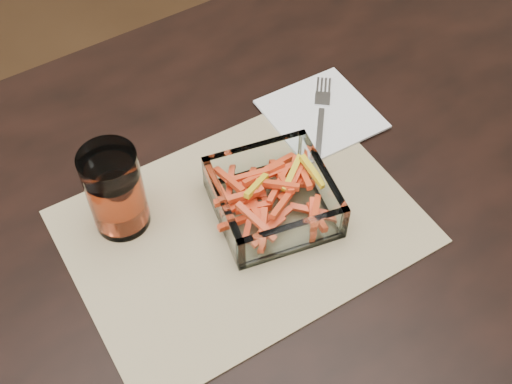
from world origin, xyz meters
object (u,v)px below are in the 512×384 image
Objects in this scene: dining_table at (283,234)px; fork at (321,113)px; tumbler at (116,193)px; glass_bowl at (273,199)px.

dining_table is 0.19m from fork.
tumbler reaches higher than dining_table.
tumbler is (-0.21, 0.09, 0.15)m from dining_table.
dining_table is at bearing -22.88° from tumbler.
glass_bowl is 0.20m from fork.
tumbler is 0.35m from fork.
tumbler is 0.90× the size of fork.
glass_bowl is 0.21m from tumbler.
glass_bowl is 1.39× the size of tumbler.
glass_bowl is at bearing -106.36° from fork.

